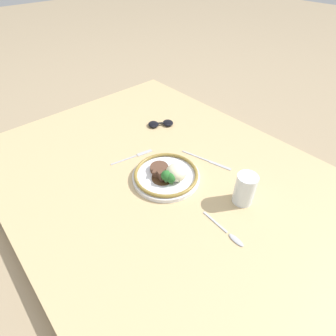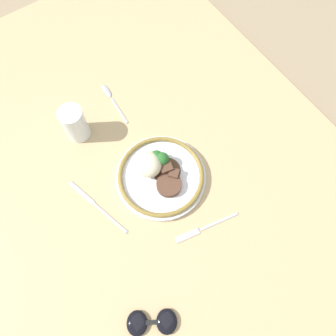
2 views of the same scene
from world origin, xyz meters
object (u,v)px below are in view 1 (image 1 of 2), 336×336
Objects in this scene: spoon at (231,235)px; sunglasses at (161,124)px; juice_glass at (245,190)px; fork at (136,156)px; knife at (208,161)px; plate at (167,175)px.

spoon is 1.24× the size of sunglasses.
sunglasses is (-0.52, 0.10, -0.04)m from juice_glass.
fork is 0.48m from spoon.
fork is 1.37× the size of sunglasses.
spoon is (0.27, -0.20, 0.00)m from knife.
plate is at bearing -77.13° from fork.
sunglasses is (-0.58, 0.23, 0.01)m from spoon.
fork is at bearing -32.52° from sunglasses.
sunglasses is at bearing 169.26° from juice_glass.
juice_glass is 0.23m from knife.
juice_glass is 0.16m from spoon.
knife is at bearing 25.89° from sunglasses.
juice_glass is at bearing -63.01° from fork.
plate is at bearing 179.06° from spoon.
plate is 1.38× the size of fork.
plate is at bearing -154.46° from juice_glass.
juice_glass reaches higher than fork.
juice_glass reaches higher than knife.
spoon is (0.30, -0.02, -0.02)m from plate.
spoon is at bearing 9.66° from sunglasses.
fork is (-0.18, -0.01, -0.02)m from plate.
spoon is at bearing -52.38° from knife.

